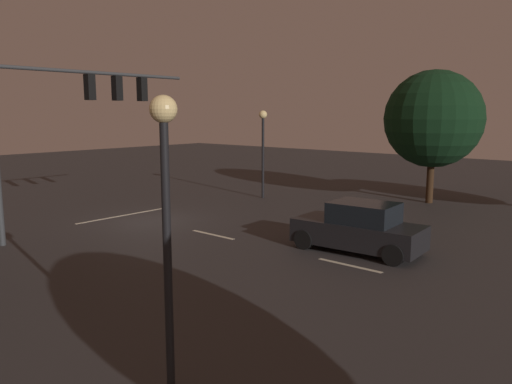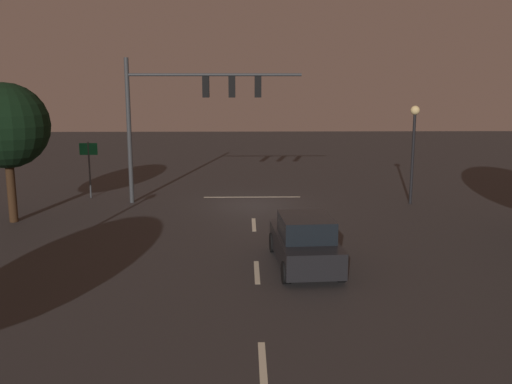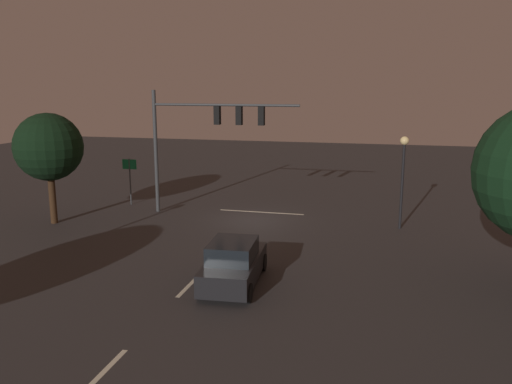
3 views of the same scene
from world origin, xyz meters
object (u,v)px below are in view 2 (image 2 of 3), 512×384
Objects in this scene: car_approaching at (305,242)px; traffic_signal_assembly at (191,101)px; street_lamp_left_kerb at (414,135)px; tree_right_far at (6,126)px; route_sign at (89,158)px.

traffic_signal_assembly is at bearing -65.57° from car_approaching.
tree_right_far reaches higher than street_lamp_left_kerb.
route_sign is at bearing -48.52° from car_approaching.
route_sign is at bearing -111.25° from tree_right_far.
tree_right_far is (11.83, -6.15, 3.29)m from car_approaching.
route_sign is 0.49× the size of tree_right_far.
car_approaching is at bearing 56.80° from street_lamp_left_kerb.
route_sign is 5.76m from tree_right_far.
tree_right_far reaches higher than car_approaching.
traffic_signal_assembly is at bearing 167.31° from route_sign.
car_approaching is 0.76× the size of tree_right_far.
street_lamp_left_kerb is 16.21m from route_sign.
traffic_signal_assembly is 1.43× the size of tree_right_far.
car_approaching is at bearing 114.43° from traffic_signal_assembly.
route_sign is (5.35, -1.20, -2.88)m from traffic_signal_assembly.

